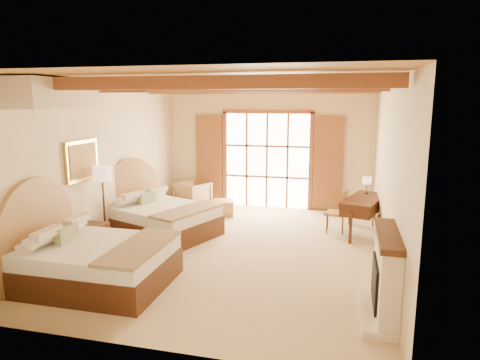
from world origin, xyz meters
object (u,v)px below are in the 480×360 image
(nightstand, at_px, (92,240))
(bed_near, at_px, (87,257))
(desk, at_px, (363,215))
(bed_far, at_px, (157,215))
(armchair, at_px, (193,195))

(nightstand, bearing_deg, bed_near, -57.43)
(desk, bearing_deg, nightstand, -135.41)
(bed_near, relative_size, desk, 1.37)
(bed_near, xyz_separation_m, desk, (4.28, 3.66, -0.01))
(bed_far, relative_size, armchair, 3.39)
(armchair, distance_m, desk, 4.54)
(nightstand, distance_m, desk, 5.55)
(bed_far, bearing_deg, bed_near, -68.24)
(nightstand, bearing_deg, desk, 29.65)
(bed_near, height_order, desk, bed_near)
(armchair, bearing_deg, bed_near, 116.63)
(bed_near, height_order, bed_far, bed_near)
(bed_near, bearing_deg, nightstand, 120.41)
(nightstand, xyz_separation_m, desk, (4.93, 2.56, 0.13))
(armchair, bearing_deg, nightstand, 107.33)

